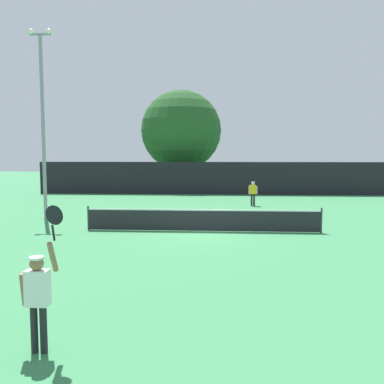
{
  "coord_description": "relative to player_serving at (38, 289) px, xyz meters",
  "views": [
    {
      "loc": [
        0.69,
        -17.61,
        3.32
      ],
      "look_at": [
        -0.69,
        3.5,
        1.39
      ],
      "focal_mm": 38.58,
      "sensor_mm": 36.0,
      "label": 1
    }
  ],
  "objects": [
    {
      "name": "perimeter_fence",
      "position": [
        2.29,
        27.72,
        0.26
      ],
      "size": [
        29.07,
        0.12,
        2.7
      ],
      "primitive_type": "cube",
      "color": "black",
      "rests_on": "ground"
    },
    {
      "name": "ground_plane",
      "position": [
        2.29,
        11.12,
        -1.09
      ],
      "size": [
        120.0,
        120.0,
        0.0
      ],
      "primitive_type": "plane",
      "color": "#387F4C"
    },
    {
      "name": "tennis_net",
      "position": [
        2.29,
        11.12,
        -0.57
      ],
      "size": [
        10.16,
        0.08,
        1.07
      ],
      "color": "#232328",
      "rests_on": "ground"
    },
    {
      "name": "tennis_ball",
      "position": [
        4.39,
        13.56,
        -1.05
      ],
      "size": [
        0.07,
        0.07,
        0.07
      ],
      "primitive_type": "sphere",
      "color": "#CCE033",
      "rests_on": "ground"
    },
    {
      "name": "light_pole",
      "position": [
        -5.99,
        14.2,
        4.28
      ],
      "size": [
        1.18,
        0.28,
        9.58
      ],
      "color": "gray",
      "rests_on": "ground"
    },
    {
      "name": "player_serving",
      "position": [
        0.0,
        0.0,
        0.0
      ],
      "size": [
        0.68,
        0.39,
        2.48
      ],
      "color": "white",
      "rests_on": "ground"
    },
    {
      "name": "parked_car_near",
      "position": [
        -5.95,
        36.11,
        -0.31
      ],
      "size": [
        2.24,
        4.34,
        1.69
      ],
      "rotation": [
        0.0,
        0.0,
        -0.08
      ],
      "color": "navy",
      "rests_on": "ground"
    },
    {
      "name": "player_receiving",
      "position": [
        5.19,
        20.24,
        -0.14
      ],
      "size": [
        0.57,
        0.23,
        1.55
      ],
      "rotation": [
        0.0,
        0.0,
        3.14
      ],
      "color": "yellow",
      "rests_on": "ground"
    },
    {
      "name": "large_tree",
      "position": [
        -0.62,
        32.76,
        4.48
      ],
      "size": [
        7.56,
        7.56,
        9.36
      ],
      "color": "brown",
      "rests_on": "ground"
    }
  ]
}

